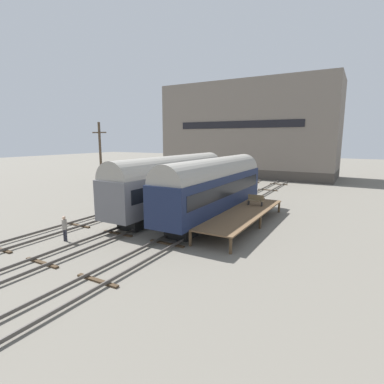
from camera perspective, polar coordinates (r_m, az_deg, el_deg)
The scene contains 11 objects.
ground_plane at distance 24.79m, azimuth -9.13°, elevation -6.04°, with size 200.00×200.00×0.00m, color #6B665B.
track_left at distance 27.58m, azimuth -16.18°, elevation -4.36°, with size 2.60×60.00×0.26m.
track_middle at distance 24.75m, azimuth -9.14°, elevation -5.73°, with size 2.60×60.00×0.26m.
track_right at distance 22.40m, azimuth -0.42°, elevation -7.29°, with size 2.60×60.00×0.26m.
train_car_grey at distance 27.50m, azimuth -3.82°, elevation 2.14°, with size 2.96×15.93×5.34m.
train_car_navy at distance 25.25m, azimuth 4.16°, elevation 1.33°, with size 2.95×15.13×5.28m.
station_platform at distance 24.05m, azimuth 9.71°, elevation -4.04°, with size 3.10×12.24×1.10m.
bench at distance 26.69m, azimuth 12.00°, elevation -1.46°, with size 1.40×0.40×0.91m.
person_worker at distance 21.95m, azimuth -23.12°, elevation -6.01°, with size 0.32×0.32×1.75m.
utility_pole at distance 31.65m, azimuth -16.97°, elevation 5.24°, with size 1.80×0.24×8.47m.
warehouse_building at distance 58.09m, azimuth 10.69°, elevation 11.47°, with size 31.20×11.26×16.77m.
Camera 1 is at (14.99, -18.52, 6.85)m, focal length 28.00 mm.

